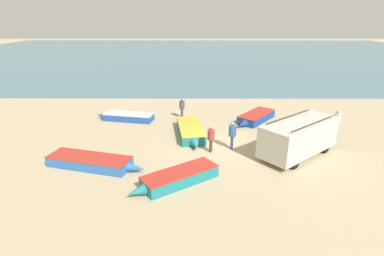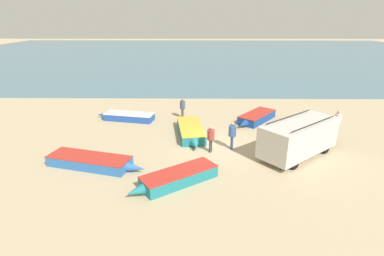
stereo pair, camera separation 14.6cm
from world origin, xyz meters
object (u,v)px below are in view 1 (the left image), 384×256
Objects in this scene: fisherman_0 at (182,106)px; fisherman_1 at (211,137)px; parked_van at (299,136)px; fishing_rowboat_2 at (93,162)px; fishing_rowboat_4 at (177,178)px; fishing_rowboat_3 at (127,117)px; fisherman_3 at (337,120)px; fishing_rowboat_0 at (255,117)px; fisherman_2 at (232,133)px; fishing_rowboat_1 at (191,131)px.

fisherman_1 reaches higher than fisherman_0.
fishing_rowboat_2 is at bearing 148.38° from parked_van.
fisherman_1 is at bearing 79.61° from fisherman_0.
fishing_rowboat_3 is at bearing -100.15° from fishing_rowboat_4.
fisherman_3 is (10.81, -3.51, 0.07)m from fisherman_0.
fisherman_2 reaches higher than fishing_rowboat_0.
fishing_rowboat_4 is at bearing -96.63° from fisherman_1.
fisherman_0 reaches higher than fishing_rowboat_4.
parked_van is 3.10× the size of fisherman_3.
fisherman_3 reaches higher than fishing_rowboat_3.
parked_van is at bearing 56.68° from fishing_rowboat_1.
fisherman_2 is (3.30, -6.07, 0.09)m from fisherman_0.
fishing_rowboat_4 is (-6.93, -3.30, -0.86)m from parked_van.
fisherman_0 is at bearing 76.85° from fishing_rowboat_2.
fishing_rowboat_1 is 6.37m from fishing_rowboat_4.
fisherman_1 is at bearing 135.98° from parked_van.
fishing_rowboat_0 is at bearing -169.66° from fishing_rowboat_3.
fishing_rowboat_2 is 1.29× the size of fishing_rowboat_4.
fishing_rowboat_0 reaches higher than fishing_rowboat_3.
fishing_rowboat_3 is at bearing -52.52° from fishing_rowboat_0.
parked_van is 1.11× the size of fishing_rowboat_3.
fishing_rowboat_3 is 15.46m from fisherman_3.
fishing_rowboat_1 is 0.93× the size of fishing_rowboat_2.
parked_van is at bearing 50.58° from fishing_rowboat_0.
fishing_rowboat_3 is 4.45m from fisherman_0.
fishing_rowboat_1 is at bearing -130.61° from fishing_rowboat_4.
parked_van is 3.86m from fisherman_2.
fishing_rowboat_0 is 5.85m from fisherman_2.
fishing_rowboat_4 is 2.50× the size of fisherman_2.
fishing_rowboat_4 is 2.66× the size of fisherman_1.
fishing_rowboat_3 is at bearing 156.78° from fisherman_1.
fishing_rowboat_1 is 2.98m from fisherman_1.
parked_van is 3.03× the size of fisherman_2.
fishing_rowboat_2 is 3.21× the size of fisherman_2.
fishing_rowboat_3 is (-10.13, 0.20, -0.04)m from fishing_rowboat_0.
fishing_rowboat_0 reaches higher than fishing_rowboat_2.
fishing_rowboat_2 is at bearing -158.09° from fisherman_2.
fisherman_3 is (3.75, 3.42, -0.14)m from parked_van.
fishing_rowboat_0 is 5.87m from fisherman_0.
parked_van reaches higher than fishing_rowboat_4.
fisherman_3 is (10.07, 0.39, 0.70)m from fishing_rowboat_1.
fisherman_2 is (1.33, 0.45, 0.06)m from fisherman_1.
fishing_rowboat_1 is at bearing 158.70° from fishing_rowboat_3.
fisherman_0 is (-5.77, 0.82, 0.64)m from fishing_rowboat_0.
fishing_rowboat_2 is (-5.29, -4.63, -0.03)m from fishing_rowboat_1.
fishing_rowboat_3 is at bearing 111.62° from parked_van.
fishing_rowboat_2 is (-10.32, -7.71, -0.03)m from fishing_rowboat_0.
fishing_rowboat_3 is 9.43m from fisherman_2.
fishing_rowboat_2 is 16.18m from fisherman_3.
fishing_rowboat_4 is at bearing -122.75° from fisherman_2.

